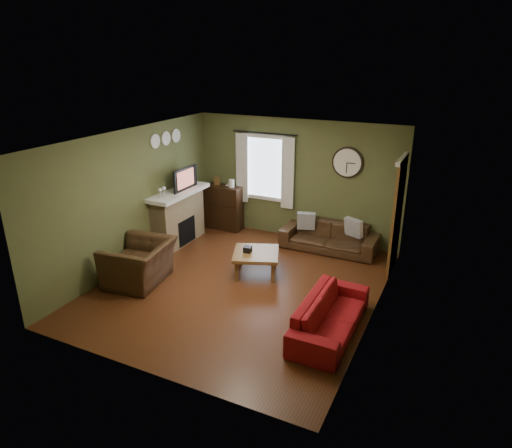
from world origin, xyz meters
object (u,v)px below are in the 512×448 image
at_px(sofa_brown, 329,237).
at_px(coffee_table, 256,263).
at_px(bookshelf, 224,207).
at_px(armchair, 139,263).
at_px(sofa_red, 330,315).

xyz_separation_m(sofa_brown, coffee_table, (-0.89, -1.65, -0.07)).
bearing_deg(bookshelf, coffee_table, -46.60).
relative_size(bookshelf, armchair, 0.89).
distance_m(armchair, coffee_table, 2.11).
bearing_deg(bookshelf, armchair, -90.60).
distance_m(bookshelf, armchair, 2.99).
bearing_deg(armchair, bookshelf, 170.65).
bearing_deg(sofa_brown, sofa_red, -72.41).
relative_size(bookshelf, sofa_brown, 0.52).
bearing_deg(sofa_brown, coffee_table, -118.34).
relative_size(bookshelf, coffee_table, 1.26).
height_order(sofa_brown, sofa_red, sofa_brown).
xyz_separation_m(bookshelf, sofa_brown, (2.58, -0.14, -0.23)).
relative_size(bookshelf, sofa_red, 0.55).
height_order(sofa_brown, armchair, armchair).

